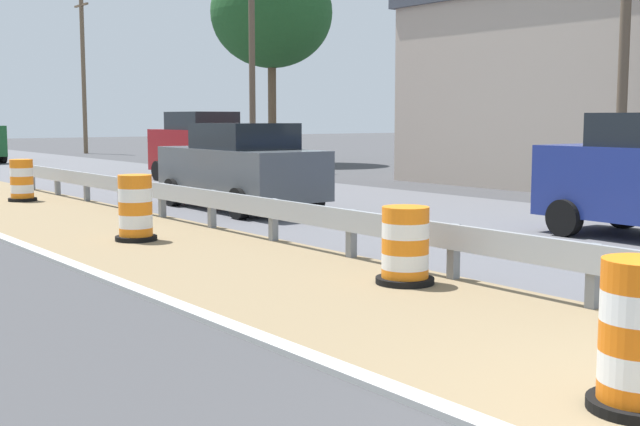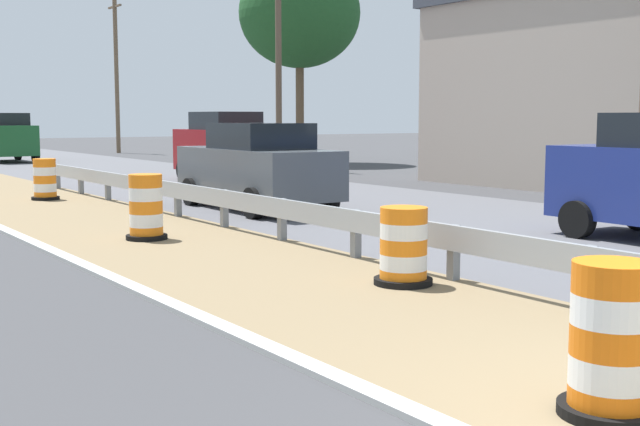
{
  "view_description": "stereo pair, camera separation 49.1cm",
  "coord_description": "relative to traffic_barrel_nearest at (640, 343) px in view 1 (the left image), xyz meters",
  "views": [
    {
      "loc": [
        -5.3,
        -2.26,
        2.03
      ],
      "look_at": [
        1.04,
        6.13,
        0.81
      ],
      "focal_mm": 46.37,
      "sensor_mm": 36.0,
      "label": 1
    },
    {
      "loc": [
        -4.9,
        -2.55,
        2.03
      ],
      "look_at": [
        1.04,
        6.13,
        0.81
      ],
      "focal_mm": 46.37,
      "sensor_mm": 36.0,
      "label": 2
    }
  ],
  "objects": [
    {
      "name": "tree_roadside",
      "position": [
        15.18,
        27.23,
        6.04
      ],
      "size": [
        5.27,
        5.27,
        8.91
      ],
      "color": "brown",
      "rests_on": "ground"
    },
    {
      "name": "traffic_barrel_nearest",
      "position": [
        0.0,
        0.0,
        0.0
      ],
      "size": [
        0.7,
        0.7,
        1.07
      ],
      "color": "orange",
      "rests_on": "ground"
    },
    {
      "name": "utility_pole_near",
      "position": [
        12.02,
        8.01,
        3.44
      ],
      "size": [
        0.24,
        1.8,
        7.54
      ],
      "color": "brown",
      "rests_on": "ground"
    },
    {
      "name": "car_mid_far_lane",
      "position": [
        7.65,
        19.82,
        0.62
      ],
      "size": [
        1.96,
        4.53,
        2.21
      ],
      "rotation": [
        0.0,
        0.0,
        -1.57
      ],
      "color": "maroon",
      "rests_on": "ground"
    },
    {
      "name": "traffic_barrel_mid",
      "position": [
        0.62,
        9.56,
        0.01
      ],
      "size": [
        0.69,
        0.69,
        1.09
      ],
      "color": "orange",
      "rests_on": "ground"
    },
    {
      "name": "traffic_barrel_far",
      "position": [
        1.18,
        17.28,
        -0.02
      ],
      "size": [
        0.68,
        0.68,
        1.02
      ],
      "color": "orange",
      "rests_on": "ground"
    },
    {
      "name": "utility_pole_far",
      "position": [
        12.58,
        42.37,
        4.05
      ],
      "size": [
        0.24,
        1.8,
        8.75
      ],
      "color": "brown",
      "rests_on": "ground"
    },
    {
      "name": "traffic_barrel_close",
      "position": [
        1.74,
        4.24,
        -0.06
      ],
      "size": [
        0.72,
        0.72,
        0.95
      ],
      "color": "orange",
      "rests_on": "ground"
    },
    {
      "name": "utility_pole_mid",
      "position": [
        12.2,
        24.15,
        3.77
      ],
      "size": [
        0.24,
        1.8,
        8.2
      ],
      "color": "brown",
      "rests_on": "ground"
    },
    {
      "name": "roadside_shop_near",
      "position": [
        16.28,
        11.73,
        2.41
      ],
      "size": [
        6.83,
        10.67,
        5.77
      ],
      "color": "#AD9E8E",
      "rests_on": "ground"
    },
    {
      "name": "car_lead_near_lane",
      "position": [
        4.44,
        12.45,
        0.48
      ],
      "size": [
        2.12,
        4.68,
        1.91
      ],
      "rotation": [
        0.0,
        0.0,
        1.54
      ],
      "color": "#4C5156",
      "rests_on": "ground"
    }
  ]
}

